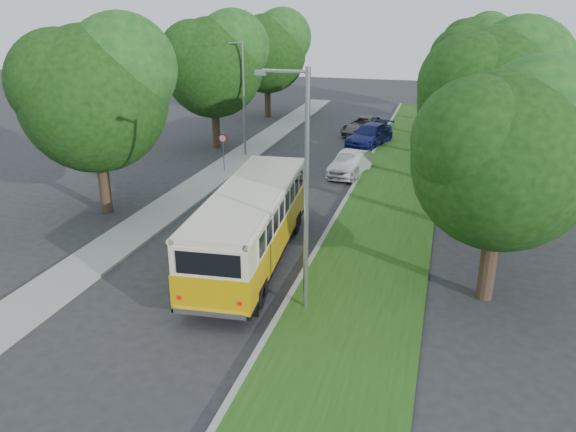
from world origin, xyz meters
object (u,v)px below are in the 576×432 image
(car_grey, at_px, (364,126))
(car_white, at_px, (351,163))
(lamppost_near, at_px, (304,186))
(car_blue, at_px, (370,135))
(vintage_bus, at_px, (251,226))
(lamppost_far, at_px, (242,95))
(car_silver, at_px, (349,163))

(car_grey, bearing_deg, car_white, -71.04)
(car_white, bearing_deg, lamppost_near, -74.34)
(lamppost_near, xyz_separation_m, car_grey, (-2.17, 27.53, -3.68))
(car_grey, bearing_deg, lamppost_near, -71.40)
(car_white, height_order, car_blue, car_blue)
(lamppost_near, relative_size, car_grey, 1.60)
(vintage_bus, bearing_deg, car_blue, 80.63)
(lamppost_far, xyz_separation_m, car_silver, (7.57, -2.35, -3.39))
(car_blue, bearing_deg, lamppost_far, -129.26)
(car_silver, bearing_deg, car_blue, 91.74)
(vintage_bus, height_order, car_blue, vintage_bus)
(lamppost_near, bearing_deg, vintage_bus, 133.81)
(lamppost_far, relative_size, car_silver, 1.75)
(car_blue, xyz_separation_m, car_grey, (-0.96, 3.48, -0.06))
(car_silver, bearing_deg, lamppost_far, 165.43)
(lamppost_far, distance_m, car_grey, 11.78)
(lamppost_far, relative_size, car_white, 1.77)
(vintage_bus, xyz_separation_m, car_silver, (1.53, 13.16, -0.82))
(car_white, relative_size, car_blue, 0.82)
(car_white, bearing_deg, car_grey, 106.28)
(car_grey, bearing_deg, lamppost_far, -112.61)
(lamppost_far, height_order, car_silver, lamppost_far)
(lamppost_far, bearing_deg, car_blue, 35.82)
(lamppost_far, height_order, car_blue, lamppost_far)
(lamppost_far, height_order, car_white, lamppost_far)
(vintage_bus, relative_size, car_blue, 2.01)
(car_blue, bearing_deg, lamppost_near, -72.21)
(lamppost_far, bearing_deg, vintage_bus, -68.73)
(vintage_bus, distance_m, car_blue, 21.15)
(car_silver, bearing_deg, lamppost_near, -82.56)
(car_blue, distance_m, car_grey, 3.61)
(car_silver, bearing_deg, car_grey, 96.87)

